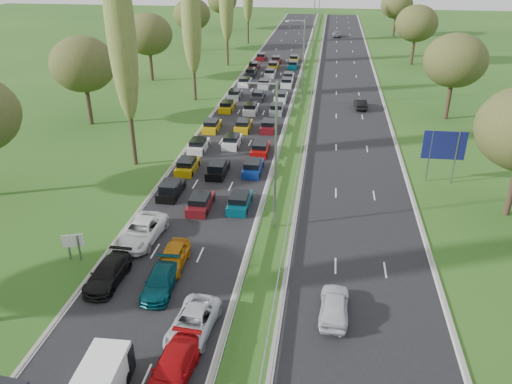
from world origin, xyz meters
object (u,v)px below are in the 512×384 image
at_px(near_car_3, 108,273).
at_px(info_sign, 73,243).
at_px(near_car_2, 141,231).
at_px(direction_sign, 444,148).

relative_size(near_car_3, info_sign, 2.31).
bearing_deg(near_car_2, info_sign, -136.16).
distance_m(near_car_3, info_sign, 4.26).
xyz_separation_m(near_car_3, info_sign, (-3.53, 2.29, 0.65)).
xyz_separation_m(info_sign, direction_sign, (28.80, 17.90, 2.20)).
relative_size(near_car_2, direction_sign, 1.10).
bearing_deg(direction_sign, info_sign, -148.14).
bearing_deg(near_car_3, info_sign, 148.61).
relative_size(near_car_2, info_sign, 2.72).
height_order(info_sign, direction_sign, direction_sign).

